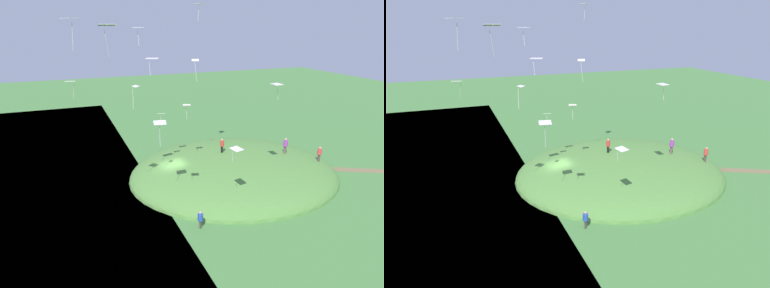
% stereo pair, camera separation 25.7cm
% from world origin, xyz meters
% --- Properties ---
extents(ground_plane, '(160.00, 160.00, 0.00)m').
position_xyz_m(ground_plane, '(0.00, 0.00, 0.00)').
color(ground_plane, '#457A3B').
extents(grass_hill, '(23.83, 20.92, 4.63)m').
position_xyz_m(grass_hill, '(7.15, -0.93, 0.00)').
color(grass_hill, '#52853C').
rests_on(grass_hill, ground_plane).
extents(dirt_path, '(10.52, 6.21, 0.04)m').
position_xyz_m(dirt_path, '(21.39, -5.69, 0.02)').
color(dirt_path, olive).
rests_on(dirt_path, ground_plane).
extents(person_walking_path, '(0.48, 0.48, 1.65)m').
position_xyz_m(person_walking_path, '(6.06, 0.18, 3.32)').
color(person_walking_path, black).
rests_on(person_walking_path, grass_hill).
extents(person_with_child, '(0.47, 0.47, 1.75)m').
position_xyz_m(person_with_child, '(16.27, -4.08, 2.40)').
color(person_with_child, brown).
rests_on(person_with_child, grass_hill).
extents(person_near_shore, '(0.63, 0.63, 1.60)m').
position_xyz_m(person_near_shore, '(-0.78, -9.85, 0.99)').
color(person_near_shore, '#524F41').
rests_on(person_near_shore, ground_plane).
extents(person_on_hilltop, '(0.67, 0.67, 1.86)m').
position_xyz_m(person_on_hilltop, '(13.06, -2.04, 3.15)').
color(person_on_hilltop, brown).
rests_on(person_on_hilltop, grass_hill).
extents(kite_0, '(0.91, 0.80, 1.01)m').
position_xyz_m(kite_0, '(-4.93, -11.93, 14.14)').
color(kite_0, white).
extents(kite_1, '(1.10, 0.84, 2.15)m').
position_xyz_m(kite_1, '(-3.18, -6.99, 8.55)').
color(kite_1, white).
extents(kite_2, '(1.24, 1.19, 1.65)m').
position_xyz_m(kite_2, '(3.72, 1.61, 17.98)').
color(kite_2, white).
extents(kite_3, '(1.22, 0.86, 2.30)m').
position_xyz_m(kite_3, '(-6.71, -6.55, 15.98)').
color(kite_3, silver).
extents(kite_4, '(0.85, 1.13, 1.17)m').
position_xyz_m(kite_4, '(2.31, -9.84, 6.63)').
color(kite_4, white).
extents(kite_5, '(0.90, 0.74, 1.57)m').
position_xyz_m(kite_5, '(1.30, -1.20, 8.42)').
color(kite_5, '#F3DFCE').
extents(kite_6, '(0.88, 0.72, 1.32)m').
position_xyz_m(kite_6, '(-1.10, -0.31, 7.56)').
color(kite_6, '#F6E3D0').
extents(kite_7, '(0.84, 0.74, 2.18)m').
position_xyz_m(kite_7, '(2.60, -0.26, 12.53)').
color(kite_7, white).
extents(kite_8, '(1.04, 0.80, 1.44)m').
position_xyz_m(kite_8, '(-3.95, -4.23, 15.82)').
color(kite_8, white).
extents(kite_9, '(1.17, 1.28, 2.00)m').
position_xyz_m(kite_9, '(-9.26, -8.94, 16.39)').
color(kite_9, silver).
extents(kite_10, '(0.75, 0.77, 1.85)m').
position_xyz_m(kite_10, '(-4.74, -5.67, 11.28)').
color(kite_10, white).
extents(kite_11, '(0.77, 1.08, 1.41)m').
position_xyz_m(kite_11, '(7.10, -7.86, 11.22)').
color(kite_11, silver).
extents(kite_12, '(1.18, 0.95, 1.93)m').
position_xyz_m(kite_12, '(-9.14, 5.10, 10.46)').
color(kite_12, white).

